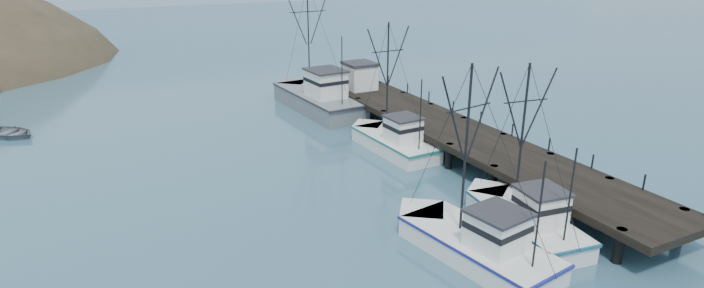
{
  "coord_description": "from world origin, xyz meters",
  "views": [
    {
      "loc": [
        -12.87,
        -20.37,
        15.88
      ],
      "look_at": [
        4.14,
        13.04,
        2.5
      ],
      "focal_mm": 28.0,
      "sensor_mm": 36.0,
      "label": 1
    }
  ],
  "objects_px": {
    "pickup_truck": "(357,72)",
    "pier_shed": "(360,75)",
    "trawler_mid": "(473,242)",
    "work_vessel": "(316,98)",
    "motorboat": "(10,136)",
    "trawler_far": "(393,141)",
    "pier": "(439,125)",
    "trawler_near": "(523,219)"
  },
  "relations": [
    {
      "from": "pier",
      "to": "trawler_mid",
      "type": "relative_size",
      "value": 4.01
    },
    {
      "from": "trawler_near",
      "to": "work_vessel",
      "type": "bearing_deg",
      "value": 90.71
    },
    {
      "from": "work_vessel",
      "to": "motorboat",
      "type": "bearing_deg",
      "value": 171.27
    },
    {
      "from": "trawler_far",
      "to": "pickup_truck",
      "type": "xyz_separation_m",
      "value": [
        5.84,
        17.58,
        1.86
      ]
    },
    {
      "from": "trawler_far",
      "to": "pickup_truck",
      "type": "bearing_deg",
      "value": 71.61
    },
    {
      "from": "trawler_far",
      "to": "work_vessel",
      "type": "height_order",
      "value": "work_vessel"
    },
    {
      "from": "trawler_far",
      "to": "motorboat",
      "type": "bearing_deg",
      "value": 147.15
    },
    {
      "from": "trawler_far",
      "to": "pier_shed",
      "type": "height_order",
      "value": "trawler_far"
    },
    {
      "from": "trawler_mid",
      "to": "pier_shed",
      "type": "xyz_separation_m",
      "value": [
        8.44,
        29.29,
        2.6
      ]
    },
    {
      "from": "trawler_mid",
      "to": "work_vessel",
      "type": "xyz_separation_m",
      "value": [
        4.05,
        30.61,
        0.41
      ]
    },
    {
      "from": "trawler_near",
      "to": "motorboat",
      "type": "height_order",
      "value": "trawler_near"
    },
    {
      "from": "trawler_mid",
      "to": "motorboat",
      "type": "xyz_separation_m",
      "value": [
        -24.02,
        34.93,
        -0.82
      ]
    },
    {
      "from": "trawler_near",
      "to": "trawler_far",
      "type": "height_order",
      "value": "trawler_far"
    },
    {
      "from": "trawler_mid",
      "to": "work_vessel",
      "type": "distance_m",
      "value": 30.88
    },
    {
      "from": "trawler_mid",
      "to": "pickup_truck",
      "type": "xyz_separation_m",
      "value": [
        10.58,
        33.94,
        1.86
      ]
    },
    {
      "from": "pier",
      "to": "trawler_far",
      "type": "distance_m",
      "value": 4.45
    },
    {
      "from": "trawler_mid",
      "to": "pier_shed",
      "type": "distance_m",
      "value": 30.59
    },
    {
      "from": "pier_shed",
      "to": "motorboat",
      "type": "height_order",
      "value": "pier_shed"
    },
    {
      "from": "trawler_mid",
      "to": "pier_shed",
      "type": "bearing_deg",
      "value": 73.93
    },
    {
      "from": "trawler_near",
      "to": "work_vessel",
      "type": "relative_size",
      "value": 0.67
    },
    {
      "from": "trawler_mid",
      "to": "work_vessel",
      "type": "height_order",
      "value": "work_vessel"
    },
    {
      "from": "trawler_mid",
      "to": "pier_shed",
      "type": "height_order",
      "value": "trawler_mid"
    },
    {
      "from": "trawler_mid",
      "to": "motorboat",
      "type": "bearing_deg",
      "value": 124.51
    },
    {
      "from": "pickup_truck",
      "to": "pier_shed",
      "type": "bearing_deg",
      "value": 140.95
    },
    {
      "from": "trawler_far",
      "to": "work_vessel",
      "type": "bearing_deg",
      "value": 92.75
    },
    {
      "from": "pier",
      "to": "pier_shed",
      "type": "distance_m",
      "value": 13.48
    },
    {
      "from": "work_vessel",
      "to": "pickup_truck",
      "type": "distance_m",
      "value": 7.47
    },
    {
      "from": "trawler_near",
      "to": "pier_shed",
      "type": "xyz_separation_m",
      "value": [
        4.02,
        28.42,
        2.6
      ]
    },
    {
      "from": "pier",
      "to": "work_vessel",
      "type": "height_order",
      "value": "work_vessel"
    },
    {
      "from": "motorboat",
      "to": "trawler_mid",
      "type": "bearing_deg",
      "value": -97.57
    },
    {
      "from": "work_vessel",
      "to": "trawler_near",
      "type": "bearing_deg",
      "value": -89.29
    },
    {
      "from": "pier_shed",
      "to": "pickup_truck",
      "type": "xyz_separation_m",
      "value": [
        2.14,
        4.65,
        -0.74
      ]
    },
    {
      "from": "pickup_truck",
      "to": "trawler_mid",
      "type": "bearing_deg",
      "value": 148.34
    },
    {
      "from": "trawler_far",
      "to": "motorboat",
      "type": "relative_size",
      "value": 2.04
    },
    {
      "from": "pier_shed",
      "to": "pickup_truck",
      "type": "bearing_deg",
      "value": 65.3
    },
    {
      "from": "pickup_truck",
      "to": "motorboat",
      "type": "bearing_deg",
      "value": 74.02
    },
    {
      "from": "work_vessel",
      "to": "pier_shed",
      "type": "height_order",
      "value": "work_vessel"
    },
    {
      "from": "trawler_near",
      "to": "pier_shed",
      "type": "bearing_deg",
      "value": 81.95
    },
    {
      "from": "trawler_mid",
      "to": "pier_shed",
      "type": "relative_size",
      "value": 3.43
    },
    {
      "from": "work_vessel",
      "to": "pickup_truck",
      "type": "relative_size",
      "value": 3.16
    },
    {
      "from": "pier",
      "to": "pier_shed",
      "type": "relative_size",
      "value": 13.75
    },
    {
      "from": "motorboat",
      "to": "trawler_far",
      "type": "bearing_deg",
      "value": -74.94
    }
  ]
}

